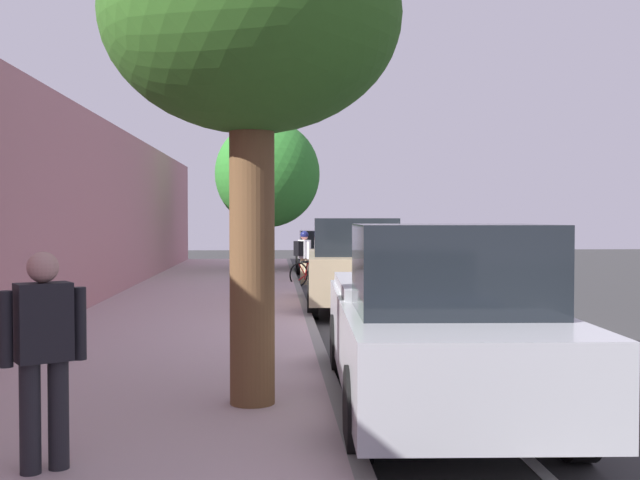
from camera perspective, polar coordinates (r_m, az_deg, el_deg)
ground at (r=13.22m, az=8.08°, el=-7.07°), size 67.95×67.95×0.00m
sidewalk at (r=13.05m, az=-10.51°, el=-6.83°), size 4.32×42.47×0.17m
curb_edge at (r=12.97m, az=-0.56°, el=-6.86°), size 0.16×42.47×0.17m
lane_stripe_centre at (r=15.11m, az=16.86°, el=-6.01°), size 0.14×40.00×0.01m
lane_stripe_bike_edge at (r=13.13m, az=5.91°, el=-7.11°), size 0.12×42.47×0.01m
building_facade at (r=13.42m, az=-20.84°, el=1.96°), size 0.50×42.47×4.20m
parked_sedan_black_nearest at (r=28.33m, az=0.08°, el=-0.84°), size 1.89×4.43×1.52m
parked_suv_tan_second at (r=16.61m, az=2.47°, el=-1.70°), size 2.14×4.79×1.99m
parked_pickup_silver_mid at (r=7.99m, az=8.57°, el=-6.33°), size 2.18×5.37×1.95m
bicycle_at_curb at (r=22.55m, az=-0.62°, el=-2.45°), size 1.36×1.16×0.76m
cyclist_with_backpack at (r=22.95m, az=-1.23°, el=-0.90°), size 0.52×0.56×1.60m
street_tree_near_cyclist at (r=27.07m, az=-3.91°, el=4.88°), size 3.66×3.66×5.23m
street_tree_mid_block at (r=7.85m, az=-5.09°, el=15.74°), size 2.95×2.95×4.97m
pedestrian_on_phone at (r=5.98m, az=-19.77°, el=-7.55°), size 0.55×0.39×1.60m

